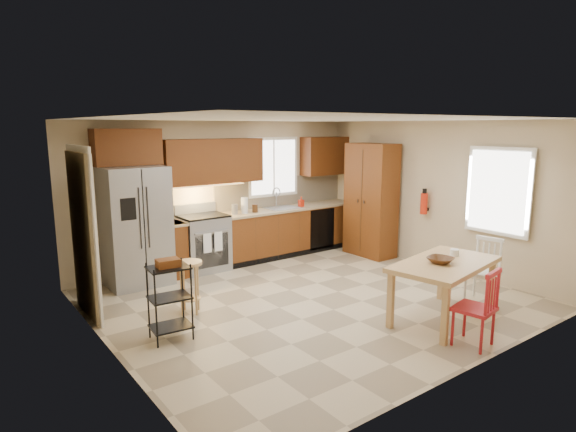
% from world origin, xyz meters
% --- Properties ---
extents(floor, '(5.50, 5.50, 0.00)m').
position_xyz_m(floor, '(0.00, 0.00, 0.00)').
color(floor, tan).
rests_on(floor, ground).
extents(ceiling, '(5.50, 5.00, 0.02)m').
position_xyz_m(ceiling, '(0.00, 0.00, 2.50)').
color(ceiling, silver).
rests_on(ceiling, ground).
extents(wall_back, '(5.50, 0.02, 2.50)m').
position_xyz_m(wall_back, '(0.00, 2.50, 1.25)').
color(wall_back, '#CCB793').
rests_on(wall_back, ground).
extents(wall_front, '(5.50, 0.02, 2.50)m').
position_xyz_m(wall_front, '(0.00, -2.50, 1.25)').
color(wall_front, '#CCB793').
rests_on(wall_front, ground).
extents(wall_left, '(0.02, 5.00, 2.50)m').
position_xyz_m(wall_left, '(-2.75, 0.00, 1.25)').
color(wall_left, '#CCB793').
rests_on(wall_left, ground).
extents(wall_right, '(0.02, 5.00, 2.50)m').
position_xyz_m(wall_right, '(2.75, 0.00, 1.25)').
color(wall_right, '#CCB793').
rests_on(wall_right, ground).
extents(refrigerator, '(0.92, 0.75, 1.82)m').
position_xyz_m(refrigerator, '(-1.70, 2.12, 0.91)').
color(refrigerator, gray).
rests_on(refrigerator, floor).
extents(range_stove, '(0.76, 0.63, 0.92)m').
position_xyz_m(range_stove, '(-0.55, 2.19, 0.46)').
color(range_stove, gray).
rests_on(range_stove, floor).
extents(base_cabinet_narrow, '(0.30, 0.60, 0.90)m').
position_xyz_m(base_cabinet_narrow, '(-1.10, 2.20, 0.45)').
color(base_cabinet_narrow, '#662D12').
rests_on(base_cabinet_narrow, floor).
extents(base_cabinet_run, '(2.92, 0.60, 0.90)m').
position_xyz_m(base_cabinet_run, '(1.29, 2.20, 0.45)').
color(base_cabinet_run, '#662D12').
rests_on(base_cabinet_run, floor).
extents(dishwasher, '(0.60, 0.02, 0.78)m').
position_xyz_m(dishwasher, '(1.85, 1.91, 0.45)').
color(dishwasher, black).
rests_on(dishwasher, floor).
extents(backsplash, '(2.92, 0.03, 0.55)m').
position_xyz_m(backsplash, '(1.29, 2.48, 1.18)').
color(backsplash, beige).
rests_on(backsplash, wall_back).
extents(upper_over_fridge, '(1.00, 0.35, 0.55)m').
position_xyz_m(upper_over_fridge, '(-1.70, 2.33, 2.10)').
color(upper_over_fridge, '#532C0D').
rests_on(upper_over_fridge, wall_back).
extents(upper_left_block, '(1.80, 0.35, 0.75)m').
position_xyz_m(upper_left_block, '(-0.25, 2.33, 1.83)').
color(upper_left_block, '#532C0D').
rests_on(upper_left_block, wall_back).
extents(upper_right_block, '(1.00, 0.35, 0.75)m').
position_xyz_m(upper_right_block, '(2.25, 2.33, 1.83)').
color(upper_right_block, '#532C0D').
rests_on(upper_right_block, wall_back).
extents(window_back, '(1.12, 0.04, 1.12)m').
position_xyz_m(window_back, '(1.10, 2.48, 1.65)').
color(window_back, white).
rests_on(window_back, wall_back).
extents(sink, '(0.62, 0.46, 0.16)m').
position_xyz_m(sink, '(1.10, 2.20, 0.86)').
color(sink, gray).
rests_on(sink, base_cabinet_run).
extents(undercab_glow, '(1.60, 0.30, 0.01)m').
position_xyz_m(undercab_glow, '(-0.55, 2.30, 1.43)').
color(undercab_glow, '#FFBF66').
rests_on(undercab_glow, wall_back).
extents(soap_bottle, '(0.09, 0.09, 0.19)m').
position_xyz_m(soap_bottle, '(1.48, 2.10, 1.00)').
color(soap_bottle, red).
rests_on(soap_bottle, base_cabinet_run).
extents(paper_towel, '(0.12, 0.12, 0.28)m').
position_xyz_m(paper_towel, '(0.25, 2.15, 1.04)').
color(paper_towel, white).
rests_on(paper_towel, base_cabinet_run).
extents(canister_steel, '(0.11, 0.11, 0.18)m').
position_xyz_m(canister_steel, '(0.05, 2.15, 0.99)').
color(canister_steel, gray).
rests_on(canister_steel, base_cabinet_run).
extents(canister_wood, '(0.10, 0.10, 0.14)m').
position_xyz_m(canister_wood, '(0.45, 2.12, 0.97)').
color(canister_wood, '#4F2E15').
rests_on(canister_wood, base_cabinet_run).
extents(pantry, '(0.50, 0.95, 2.10)m').
position_xyz_m(pantry, '(2.43, 1.20, 1.05)').
color(pantry, '#662D12').
rests_on(pantry, floor).
extents(fire_extinguisher, '(0.12, 0.12, 0.36)m').
position_xyz_m(fire_extinguisher, '(2.63, 0.15, 1.10)').
color(fire_extinguisher, red).
rests_on(fire_extinguisher, wall_right).
extents(window_right, '(0.04, 1.02, 1.32)m').
position_xyz_m(window_right, '(2.68, -1.15, 1.45)').
color(window_right, white).
rests_on(window_right, wall_right).
extents(doorway, '(0.04, 0.95, 2.10)m').
position_xyz_m(doorway, '(-2.67, 1.30, 1.05)').
color(doorway, '#8C7A59').
rests_on(doorway, wall_left).
extents(dining_table, '(1.64, 1.11, 0.74)m').
position_xyz_m(dining_table, '(0.89, -1.54, 0.37)').
color(dining_table, tan).
rests_on(dining_table, floor).
extents(chair_red, '(0.48, 0.48, 0.89)m').
position_xyz_m(chair_red, '(0.54, -2.19, 0.44)').
color(chair_red, '#AB1A21').
rests_on(chair_red, floor).
extents(chair_white, '(0.48, 0.48, 0.89)m').
position_xyz_m(chair_white, '(1.84, -1.49, 0.44)').
color(chair_white, white).
rests_on(chair_white, floor).
extents(table_bowl, '(0.36, 0.36, 0.08)m').
position_xyz_m(table_bowl, '(0.79, -1.54, 0.75)').
color(table_bowl, '#4F2E15').
rests_on(table_bowl, dining_table).
extents(table_jar, '(0.12, 0.12, 0.13)m').
position_xyz_m(table_jar, '(1.22, -1.45, 0.78)').
color(table_jar, white).
rests_on(table_jar, dining_table).
extents(bar_stool, '(0.37, 0.37, 0.70)m').
position_xyz_m(bar_stool, '(-1.57, 0.56, 0.35)').
color(bar_stool, tan).
rests_on(bar_stool, floor).
extents(utility_cart, '(0.48, 0.39, 0.90)m').
position_xyz_m(utility_cart, '(-2.09, -0.03, 0.45)').
color(utility_cart, black).
rests_on(utility_cart, floor).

